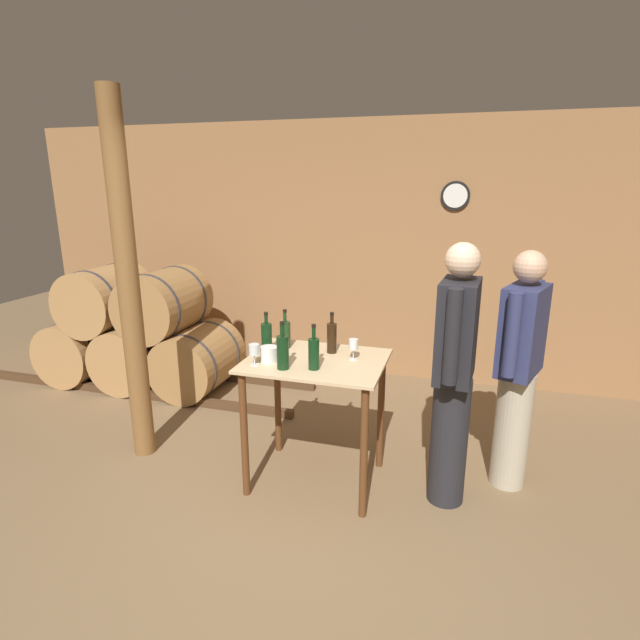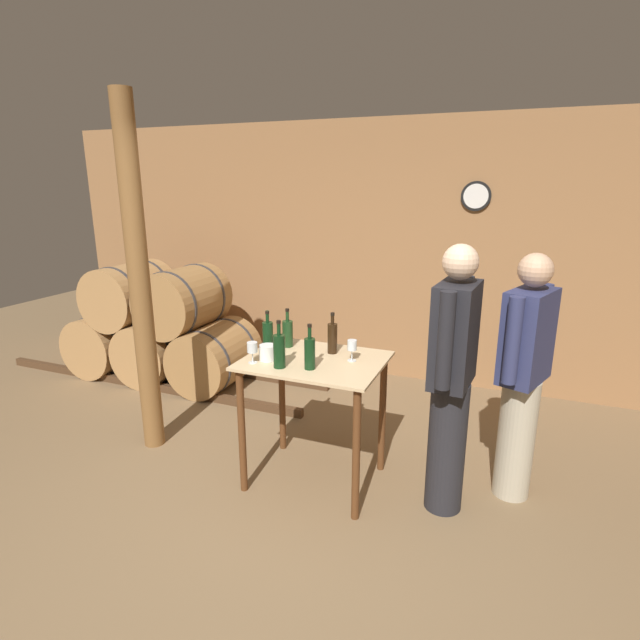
# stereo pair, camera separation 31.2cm
# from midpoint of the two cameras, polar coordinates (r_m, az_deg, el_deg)

# --- Properties ---
(ground_plane) EXTENTS (14.00, 14.00, 0.00)m
(ground_plane) POSITION_cam_midpoint_polar(r_m,az_deg,el_deg) (3.20, -1.48, -24.96)
(ground_plane) COLOR brown
(back_wall) EXTENTS (8.40, 0.08, 2.70)m
(back_wall) POSITION_cam_midpoint_polar(r_m,az_deg,el_deg) (5.33, 11.33, 7.40)
(back_wall) COLOR #996B42
(back_wall) RESTS_ON ground_plane
(barrel_rack) EXTENTS (3.66, 0.83, 1.25)m
(barrel_rack) POSITION_cam_midpoint_polar(r_m,az_deg,el_deg) (5.58, -16.41, -1.01)
(barrel_rack) COLOR #4C331E
(barrel_rack) RESTS_ON ground_plane
(tasting_table) EXTENTS (0.93, 0.73, 0.92)m
(tasting_table) POSITION_cam_midpoint_polar(r_m,az_deg,el_deg) (3.45, 1.98, -7.56)
(tasting_table) COLOR #D1B284
(tasting_table) RESTS_ON ground_plane
(wooden_post) EXTENTS (0.16, 0.16, 2.70)m
(wooden_post) POSITION_cam_midpoint_polar(r_m,az_deg,el_deg) (3.94, -17.85, 4.14)
(wooden_post) COLOR brown
(wooden_post) RESTS_ON ground_plane
(wine_bottle_far_left) EXTENTS (0.07, 0.07, 0.30)m
(wine_bottle_far_left) POSITION_cam_midpoint_polar(r_m,az_deg,el_deg) (3.50, -3.45, -1.85)
(wine_bottle_far_left) COLOR black
(wine_bottle_far_left) RESTS_ON tasting_table
(wine_bottle_left) EXTENTS (0.08, 0.08, 0.28)m
(wine_bottle_left) POSITION_cam_midpoint_polar(r_m,az_deg,el_deg) (3.60, -1.25, -1.49)
(wine_bottle_left) COLOR #193819
(wine_bottle_left) RESTS_ON tasting_table
(wine_bottle_center) EXTENTS (0.08, 0.08, 0.32)m
(wine_bottle_center) POSITION_cam_midpoint_polar(r_m,az_deg,el_deg) (3.19, -1.90, -3.50)
(wine_bottle_center) COLOR black
(wine_bottle_center) RESTS_ON tasting_table
(wine_bottle_right) EXTENTS (0.07, 0.07, 0.30)m
(wine_bottle_right) POSITION_cam_midpoint_polar(r_m,az_deg,el_deg) (3.17, 1.64, -3.76)
(wine_bottle_right) COLOR black
(wine_bottle_right) RESTS_ON tasting_table
(wine_bottle_far_right) EXTENTS (0.07, 0.07, 0.29)m
(wine_bottle_far_right) POSITION_cam_midpoint_polar(r_m,az_deg,el_deg) (3.47, 4.01, -2.02)
(wine_bottle_far_right) COLOR black
(wine_bottle_far_right) RESTS_ON tasting_table
(wine_glass_near_left) EXTENTS (0.07, 0.07, 0.14)m
(wine_glass_near_left) POSITION_cam_midpoint_polar(r_m,az_deg,el_deg) (3.29, -5.07, -3.25)
(wine_glass_near_left) COLOR silver
(wine_glass_near_left) RESTS_ON tasting_table
(wine_glass_near_center) EXTENTS (0.06, 0.06, 0.14)m
(wine_glass_near_center) POSITION_cam_midpoint_polar(r_m,az_deg,el_deg) (3.33, 6.37, -3.01)
(wine_glass_near_center) COLOR silver
(wine_glass_near_center) RESTS_ON tasting_table
(ice_bucket) EXTENTS (0.12, 0.12, 0.10)m
(ice_bucket) POSITION_cam_midpoint_polar(r_m,az_deg,el_deg) (3.35, -3.34, -3.78)
(ice_bucket) COLOR white
(ice_bucket) RESTS_ON tasting_table
(person_host) EXTENTS (0.25, 0.59, 1.74)m
(person_host) POSITION_cam_midpoint_polar(r_m,az_deg,el_deg) (3.23, 17.55, -6.23)
(person_host) COLOR #232328
(person_host) RESTS_ON ground_plane
(person_visitor_with_scarf) EXTENTS (0.34, 0.56, 1.66)m
(person_visitor_with_scarf) POSITION_cam_midpoint_polar(r_m,az_deg,el_deg) (3.55, 24.61, -5.69)
(person_visitor_with_scarf) COLOR #B7AD93
(person_visitor_with_scarf) RESTS_ON ground_plane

